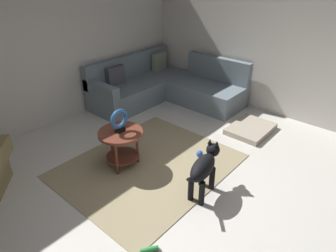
% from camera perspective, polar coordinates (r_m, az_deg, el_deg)
% --- Properties ---
extents(ground_plane, '(6.00, 6.00, 0.10)m').
position_cam_1_polar(ground_plane, '(3.79, 2.48, -13.44)').
color(ground_plane, silver).
extents(wall_back, '(6.00, 0.12, 2.70)m').
position_cam_1_polar(wall_back, '(5.28, -23.77, 14.00)').
color(wall_back, silver).
rests_on(wall_back, ground_plane).
extents(wall_right, '(0.12, 6.00, 2.70)m').
position_cam_1_polar(wall_right, '(5.55, 22.84, 14.83)').
color(wall_right, silver).
rests_on(wall_right, ground_plane).
extents(area_rug, '(2.30, 1.90, 0.01)m').
position_cam_1_polar(area_rug, '(4.20, -3.75, -7.60)').
color(area_rug, tan).
rests_on(area_rug, ground_plane).
extents(sectional_couch, '(2.20, 2.25, 0.88)m').
position_cam_1_polar(sectional_couch, '(6.04, -0.67, 7.46)').
color(sectional_couch, slate).
rests_on(sectional_couch, ground_plane).
extents(side_table, '(0.60, 0.60, 0.54)m').
position_cam_1_polar(side_table, '(4.03, -9.03, -2.58)').
color(side_table, brown).
rests_on(side_table, ground_plane).
extents(torus_sculpture, '(0.28, 0.08, 0.33)m').
position_cam_1_polar(torus_sculpture, '(3.89, -9.36, 1.12)').
color(torus_sculpture, black).
rests_on(torus_sculpture, side_table).
extents(dog_bed_mat, '(0.80, 0.60, 0.09)m').
position_cam_1_polar(dog_bed_mat, '(5.18, 15.62, -0.52)').
color(dog_bed_mat, '#B2A38E').
rests_on(dog_bed_mat, ground_plane).
extents(dog, '(0.84, 0.32, 0.63)m').
position_cam_1_polar(dog, '(3.56, 6.98, -7.90)').
color(dog, black).
rests_on(dog, ground_plane).
extents(dog_toy_ball, '(0.10, 0.10, 0.10)m').
position_cam_1_polar(dog_toy_ball, '(4.37, 6.11, -5.32)').
color(dog_toy_ball, blue).
rests_on(dog_toy_ball, ground_plane).
extents(dog_toy_rope, '(0.18, 0.14, 0.05)m').
position_cam_1_polar(dog_toy_rope, '(3.16, -3.61, -22.64)').
color(dog_toy_rope, green).
rests_on(dog_toy_rope, ground_plane).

